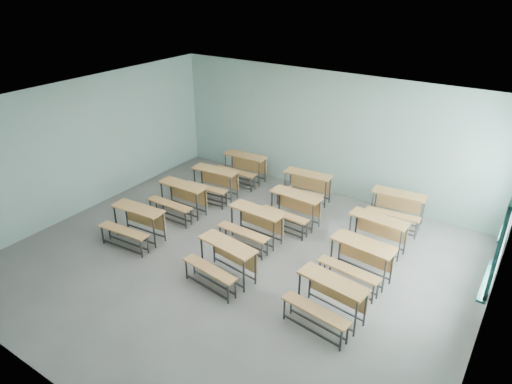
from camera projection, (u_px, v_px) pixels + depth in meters
room at (242, 192)px, 8.67m from camera, size 9.04×8.04×3.24m
desk_unit_r0c0 at (135, 220)px, 9.90m from camera, size 1.27×0.90×0.76m
desk_unit_r0c1 at (224, 257)px, 8.64m from camera, size 1.31×0.97×0.76m
desk_unit_r0c2 at (328, 295)px, 7.62m from camera, size 1.31×0.96×0.76m
desk_unit_r1c0 at (180, 195)px, 10.98m from camera, size 1.23×0.83×0.76m
desk_unit_r1c1 at (254, 222)px, 9.84m from camera, size 1.25×0.86×0.76m
desk_unit_r1c2 at (359, 257)px, 8.63m from camera, size 1.29×0.93×0.76m
desk_unit_r2c0 at (213, 180)px, 11.79m from camera, size 1.29×0.93×0.76m
desk_unit_r2c1 at (293, 205)px, 10.51m from camera, size 1.26×0.88×0.76m
desk_unit_r2c2 at (376, 230)px, 9.51m from camera, size 1.27×0.89×0.76m
desk_unit_r3c0 at (243, 165)px, 12.69m from camera, size 1.25×0.86×0.76m
desk_unit_r3c1 at (306, 184)px, 11.56m from camera, size 1.27×0.91×0.76m
desk_unit_r3c2 at (397, 205)px, 10.55m from camera, size 1.29×0.92×0.76m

